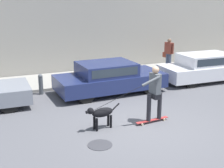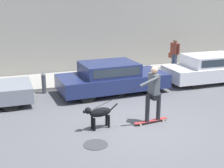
{
  "view_description": "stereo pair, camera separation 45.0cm",
  "coord_description": "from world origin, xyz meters",
  "px_view_note": "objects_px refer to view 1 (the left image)",
  "views": [
    {
      "loc": [
        -4.22,
        -7.58,
        3.69
      ],
      "look_at": [
        -0.5,
        1.4,
        0.95
      ],
      "focal_mm": 50.0,
      "sensor_mm": 36.0,
      "label": 1
    },
    {
      "loc": [
        -3.8,
        -7.74,
        3.69
      ],
      "look_at": [
        -0.5,
        1.4,
        0.95
      ],
      "focal_mm": 50.0,
      "sensor_mm": 36.0,
      "label": 2
    }
  ],
  "objects_px": {
    "skateboarder": "(154,91)",
    "fire_hydrant": "(41,84)",
    "parked_car_1": "(109,78)",
    "pedestrian_with_bag": "(169,52)",
    "parked_car_2": "(207,68)",
    "dog": "(101,113)"
  },
  "relations": [
    {
      "from": "dog",
      "to": "skateboarder",
      "type": "distance_m",
      "value": 1.72
    },
    {
      "from": "skateboarder",
      "to": "fire_hydrant",
      "type": "height_order",
      "value": "skateboarder"
    },
    {
      "from": "parked_car_1",
      "to": "pedestrian_with_bag",
      "type": "distance_m",
      "value": 4.83
    },
    {
      "from": "skateboarder",
      "to": "pedestrian_with_bag",
      "type": "xyz_separation_m",
      "value": [
        4.11,
        5.68,
        -0.03
      ]
    },
    {
      "from": "dog",
      "to": "pedestrian_with_bag",
      "type": "relative_size",
      "value": 0.72
    },
    {
      "from": "parked_car_1",
      "to": "fire_hydrant",
      "type": "xyz_separation_m",
      "value": [
        -2.54,
        0.81,
        -0.17
      ]
    },
    {
      "from": "dog",
      "to": "skateboarder",
      "type": "xyz_separation_m",
      "value": [
        1.63,
        -0.14,
        0.52
      ]
    },
    {
      "from": "parked_car_1",
      "to": "dog",
      "type": "xyz_separation_m",
      "value": [
        -1.53,
        -3.19,
        -0.12
      ]
    },
    {
      "from": "parked_car_1",
      "to": "skateboarder",
      "type": "height_order",
      "value": "skateboarder"
    },
    {
      "from": "pedestrian_with_bag",
      "to": "fire_hydrant",
      "type": "relative_size",
      "value": 1.9
    },
    {
      "from": "parked_car_1",
      "to": "fire_hydrant",
      "type": "height_order",
      "value": "parked_car_1"
    },
    {
      "from": "parked_car_2",
      "to": "pedestrian_with_bag",
      "type": "xyz_separation_m",
      "value": [
        -0.56,
        2.35,
        0.36
      ]
    },
    {
      "from": "pedestrian_with_bag",
      "to": "fire_hydrant",
      "type": "bearing_deg",
      "value": 178.1
    },
    {
      "from": "parked_car_2",
      "to": "parked_car_1",
      "type": "bearing_deg",
      "value": -178.85
    },
    {
      "from": "parked_car_2",
      "to": "dog",
      "type": "distance_m",
      "value": 7.07
    },
    {
      "from": "parked_car_2",
      "to": "fire_hydrant",
      "type": "height_order",
      "value": "parked_car_2"
    },
    {
      "from": "parked_car_2",
      "to": "fire_hydrant",
      "type": "xyz_separation_m",
      "value": [
        -7.31,
        0.81,
        -0.18
      ]
    },
    {
      "from": "parked_car_1",
      "to": "parked_car_2",
      "type": "bearing_deg",
      "value": -2.24
    },
    {
      "from": "dog",
      "to": "skateboarder",
      "type": "bearing_deg",
      "value": 165.47
    },
    {
      "from": "parked_car_1",
      "to": "pedestrian_with_bag",
      "type": "xyz_separation_m",
      "value": [
        4.21,
        2.35,
        0.36
      ]
    },
    {
      "from": "parked_car_2",
      "to": "dog",
      "type": "xyz_separation_m",
      "value": [
        -6.3,
        -3.19,
        -0.13
      ]
    },
    {
      "from": "skateboarder",
      "to": "pedestrian_with_bag",
      "type": "relative_size",
      "value": 1.63
    }
  ]
}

